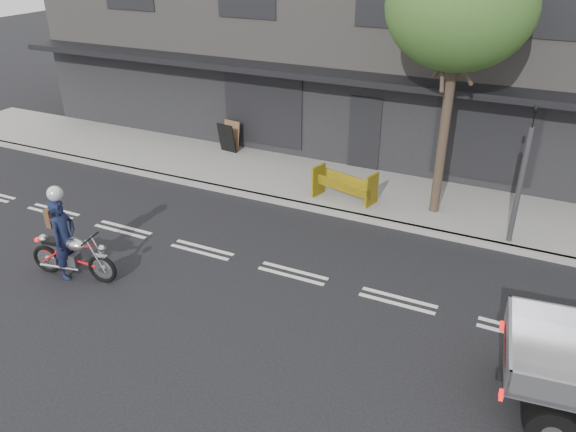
# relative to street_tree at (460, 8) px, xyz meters

# --- Properties ---
(ground) EXTENTS (80.00, 80.00, 0.00)m
(ground) POSITION_rel_street_tree_xyz_m (-2.20, -4.20, -5.28)
(ground) COLOR black
(ground) RESTS_ON ground
(sidewalk) EXTENTS (32.00, 3.20, 0.15)m
(sidewalk) POSITION_rel_street_tree_xyz_m (-2.20, 0.50, -5.20)
(sidewalk) COLOR gray
(sidewalk) RESTS_ON ground
(kerb) EXTENTS (32.00, 0.20, 0.15)m
(kerb) POSITION_rel_street_tree_xyz_m (-2.20, -1.10, -5.20)
(kerb) COLOR gray
(kerb) RESTS_ON ground
(building_main) EXTENTS (26.00, 10.00, 8.00)m
(building_main) POSITION_rel_street_tree_xyz_m (-2.20, 7.10, -1.28)
(building_main) COLOR slate
(building_main) RESTS_ON ground
(street_tree) EXTENTS (3.40, 3.40, 6.74)m
(street_tree) POSITION_rel_street_tree_xyz_m (0.00, 0.00, 0.00)
(street_tree) COLOR #382B21
(street_tree) RESTS_ON ground
(traffic_light_pole) EXTENTS (0.12, 0.12, 3.50)m
(traffic_light_pole) POSITION_rel_street_tree_xyz_m (2.00, -0.85, -3.63)
(traffic_light_pole) COLOR #2D2D30
(traffic_light_pole) RESTS_ON ground
(motorcycle) EXTENTS (2.08, 0.61, 1.08)m
(motorcycle) POSITION_rel_street_tree_xyz_m (-6.48, -6.35, -4.72)
(motorcycle) COLOR black
(motorcycle) RESTS_ON ground
(rider) EXTENTS (0.54, 0.73, 1.84)m
(rider) POSITION_rel_street_tree_xyz_m (-6.64, -6.35, -4.36)
(rider) COLOR #131934
(rider) RESTS_ON ground
(construction_barrier) EXTENTS (1.78, 1.09, 0.93)m
(construction_barrier) POSITION_rel_street_tree_xyz_m (-2.41, -0.64, -4.66)
(construction_barrier) COLOR yellow
(construction_barrier) RESTS_ON sidewalk
(sandwich_board) EXTENTS (0.68, 0.50, 0.99)m
(sandwich_board) POSITION_rel_street_tree_xyz_m (-7.25, 1.41, -4.63)
(sandwich_board) COLOR black
(sandwich_board) RESTS_ON sidewalk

